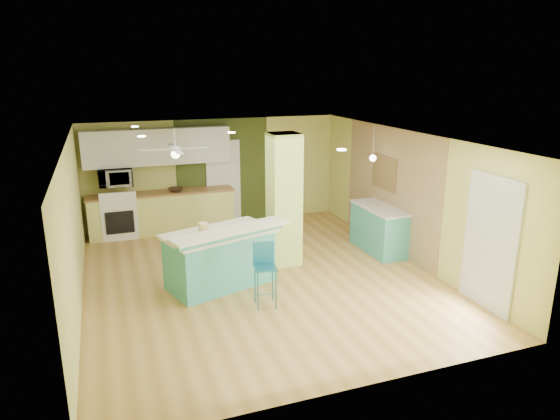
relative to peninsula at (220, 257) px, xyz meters
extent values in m
cube|color=#A47A39|center=(0.73, 0.12, -0.52)|extent=(6.00, 7.00, 0.01)
cube|color=white|center=(0.73, 0.12, 1.99)|extent=(6.00, 7.00, 0.01)
cube|color=#C4C469|center=(0.73, 3.62, 0.74)|extent=(6.00, 0.01, 2.50)
cube|color=#C4C469|center=(0.73, -3.39, 0.74)|extent=(6.00, 0.01, 2.50)
cube|color=#C4C469|center=(-2.27, 0.12, 0.74)|extent=(0.01, 7.00, 2.50)
cube|color=#C4C469|center=(3.74, 0.12, 0.74)|extent=(0.01, 7.00, 2.50)
cube|color=#8D6F50|center=(3.72, 0.72, 0.74)|extent=(0.02, 3.40, 2.50)
cube|color=#39471C|center=(0.93, 3.61, 0.74)|extent=(2.20, 0.02, 2.50)
cube|color=white|center=(0.93, 3.58, 0.49)|extent=(0.82, 0.05, 2.00)
cube|color=silver|center=(3.70, -2.18, 0.54)|extent=(0.04, 1.08, 2.10)
cube|color=#BEDC66|center=(1.38, 0.62, 0.74)|extent=(0.55, 0.55, 2.50)
cube|color=#DEE075|center=(-0.57, 3.32, -0.06)|extent=(3.20, 0.60, 0.90)
cube|color=olive|center=(-0.57, 3.32, 0.41)|extent=(3.25, 0.63, 0.04)
cube|color=white|center=(-1.52, 3.32, -0.06)|extent=(0.76, 0.64, 0.90)
cube|color=black|center=(-1.52, 2.99, -0.09)|extent=(0.59, 0.02, 0.50)
cube|color=white|center=(-1.52, 3.02, 0.48)|extent=(0.76, 0.06, 0.18)
cube|color=silver|center=(-0.57, 3.44, 1.44)|extent=(3.20, 0.34, 0.80)
imported|color=white|center=(-1.52, 3.32, 0.84)|extent=(0.70, 0.48, 0.39)
cylinder|color=white|center=(-0.37, 2.12, 1.79)|extent=(0.03, 0.03, 0.40)
cylinder|color=white|center=(-0.37, 2.12, 1.59)|extent=(0.24, 0.24, 0.10)
sphere|color=white|center=(-0.37, 2.12, 1.47)|extent=(0.18, 0.18, 0.18)
cylinder|color=silver|center=(3.38, 0.87, 1.68)|extent=(0.01, 0.01, 0.62)
sphere|color=white|center=(3.38, 0.87, 1.37)|extent=(0.14, 0.14, 0.14)
cube|color=brown|center=(3.70, 0.92, 1.04)|extent=(0.03, 0.90, 0.70)
cube|color=teal|center=(-0.01, 0.02, -0.06)|extent=(1.91, 1.35, 0.92)
cube|color=silver|center=(-0.01, 0.02, 0.43)|extent=(2.04, 1.48, 0.05)
cube|color=teal|center=(0.12, -0.37, 0.52)|extent=(1.90, 0.73, 0.13)
cube|color=silver|center=(0.12, -0.37, 0.58)|extent=(2.12, 1.05, 0.04)
cylinder|color=#1B687D|center=(0.32, -1.13, -0.20)|extent=(0.02, 0.02, 0.64)
cylinder|color=#1B687D|center=(0.60, -1.17, -0.20)|extent=(0.02, 0.02, 0.64)
cylinder|color=#1B687D|center=(0.36, -0.85, -0.20)|extent=(0.02, 0.02, 0.64)
cylinder|color=#1B687D|center=(0.64, -0.89, -0.20)|extent=(0.02, 0.02, 0.64)
cube|color=#1B687D|center=(0.48, -1.01, 0.14)|extent=(0.38, 0.38, 0.03)
cube|color=#1B687D|center=(0.50, -0.86, 0.33)|extent=(0.34, 0.07, 0.35)
cube|color=teal|center=(3.43, 0.58, -0.07)|extent=(0.58, 1.39, 0.89)
cube|color=silver|center=(3.43, 0.58, 0.40)|extent=(0.62, 1.45, 0.04)
imported|color=#352415|center=(-0.25, 3.26, 0.47)|extent=(0.43, 0.43, 0.08)
cylinder|color=gold|center=(-0.26, 0.09, 0.53)|extent=(0.17, 0.17, 0.16)
camera|label=1|loc=(-1.75, -7.84, 3.10)|focal=32.00mm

